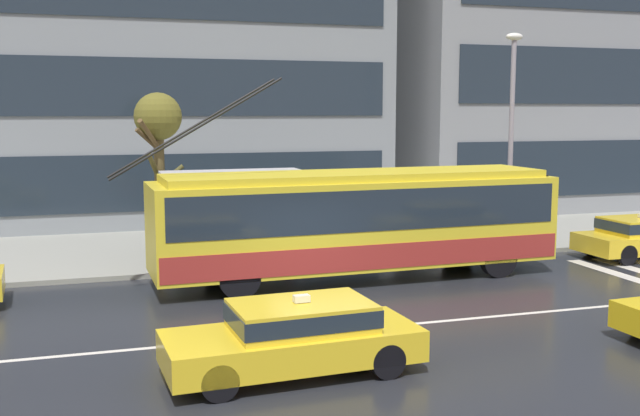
# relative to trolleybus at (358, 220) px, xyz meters

# --- Properties ---
(ground_plane) EXTENTS (160.00, 160.00, 0.00)m
(ground_plane) POSITION_rel_trolleybus_xyz_m (-1.84, -3.29, -1.62)
(ground_plane) COLOR #23252B
(sidewalk_slab) EXTENTS (80.00, 10.00, 0.14)m
(sidewalk_slab) POSITION_rel_trolleybus_xyz_m (-1.84, 6.60, -1.55)
(sidewalk_slab) COLOR gray
(sidewalk_slab) RESTS_ON ground_plane
(crosswalk_stripe_edge_near) EXTENTS (0.44, 4.40, 0.01)m
(crosswalk_stripe_edge_near) POSITION_rel_trolleybus_xyz_m (7.18, -1.84, -1.61)
(crosswalk_stripe_edge_near) COLOR beige
(crosswalk_stripe_edge_near) RESTS_ON ground_plane
(lane_centre_line) EXTENTS (72.00, 0.14, 0.01)m
(lane_centre_line) POSITION_rel_trolleybus_xyz_m (-1.84, -4.49, -1.61)
(lane_centre_line) COLOR silver
(lane_centre_line) RESTS_ON ground_plane
(trolleybus) EXTENTS (12.07, 2.90, 5.40)m
(trolleybus) POSITION_rel_trolleybus_xyz_m (0.00, 0.00, 0.00)
(trolleybus) COLOR yellow
(trolleybus) RESTS_ON ground_plane
(taxi_oncoming_near) EXTENTS (4.53, 2.01, 1.39)m
(taxi_oncoming_near) POSITION_rel_trolleybus_xyz_m (-3.56, -6.65, -0.91)
(taxi_oncoming_near) COLOR yellow
(taxi_oncoming_near) RESTS_ON ground_plane
(bus_shelter) EXTENTS (4.25, 1.69, 2.62)m
(bus_shelter) POSITION_rel_trolleybus_xyz_m (-2.82, 3.44, 0.48)
(bus_shelter) COLOR gray
(bus_shelter) RESTS_ON sidewalk_slab
(pedestrian_at_shelter) EXTENTS (1.34, 1.34, 1.95)m
(pedestrian_at_shelter) POSITION_rel_trolleybus_xyz_m (-1.28, 2.83, 0.06)
(pedestrian_at_shelter) COLOR #4A3F48
(pedestrian_at_shelter) RESTS_ON sidewalk_slab
(pedestrian_approaching_curb) EXTENTS (1.32, 1.32, 1.95)m
(pedestrian_approaching_curb) POSITION_rel_trolleybus_xyz_m (-3.47, 2.15, 0.04)
(pedestrian_approaching_curb) COLOR #2A262D
(pedestrian_approaching_curb) RESTS_ON sidewalk_slab
(street_lamp) EXTENTS (0.60, 0.32, 6.90)m
(street_lamp) POSITION_rel_trolleybus_xyz_m (6.27, 2.63, 2.59)
(street_lamp) COLOR gray
(street_lamp) RESTS_ON sidewalk_slab
(street_tree_bare) EXTENTS (1.52, 1.96, 4.98)m
(street_tree_bare) POSITION_rel_trolleybus_xyz_m (-4.86, 4.68, 2.50)
(street_tree_bare) COLOR brown
(street_tree_bare) RESTS_ON sidewalk_slab
(office_tower_corner_left) EXTENTS (20.36, 14.36, 17.98)m
(office_tower_corner_left) POSITION_rel_trolleybus_xyz_m (-5.08, 16.17, 7.39)
(office_tower_corner_left) COLOR gray
(office_tower_corner_left) RESTS_ON ground_plane
(office_tower_corner_right) EXTENTS (26.64, 16.25, 19.91)m
(office_tower_corner_right) POSITION_rel_trolleybus_xyz_m (19.65, 16.20, 8.35)
(office_tower_corner_right) COLOR gray
(office_tower_corner_right) RESTS_ON ground_plane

